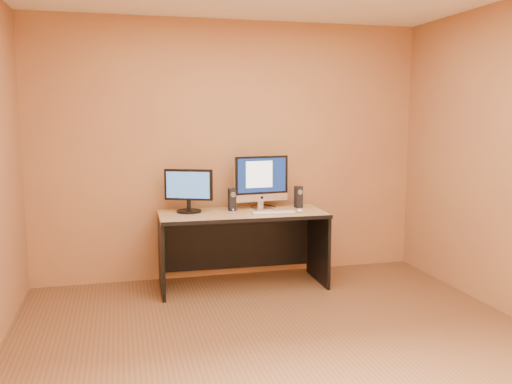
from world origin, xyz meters
The scene contains 11 objects.
floor centered at (0.00, 0.00, 0.00)m, with size 4.00×4.00×0.00m, color brown.
walls centered at (0.00, 0.00, 1.30)m, with size 4.00×4.00×2.60m, color #9E723F, non-canonical shape.
desk centered at (0.02, 1.58, 0.37)m, with size 1.58×0.69×0.73m, color tan, non-canonical shape.
imac centered at (0.25, 1.72, 1.00)m, with size 0.56×0.21×0.54m, color #BBBABF, non-canonical shape.
second_monitor centered at (-0.48, 1.71, 0.94)m, with size 0.48×0.24×0.42m, color black, non-canonical shape.
speaker_left centered at (-0.06, 1.69, 0.84)m, with size 0.07×0.07×0.22m, color black, non-canonical shape.
speaker_right centered at (0.62, 1.70, 0.84)m, with size 0.07×0.07×0.22m, color black, non-canonical shape.
keyboard centered at (0.29, 1.43, 0.74)m, with size 0.43×0.11×0.02m, color silver.
mouse centered at (0.55, 1.44, 0.75)m, with size 0.06×0.10×0.04m, color white.
cable_a centered at (0.37, 1.88, 0.74)m, with size 0.01×0.01×0.22m, color black.
cable_b centered at (0.20, 1.88, 0.74)m, with size 0.01×0.01×0.18m, color black.
Camera 1 is at (-1.11, -3.42, 1.66)m, focal length 38.00 mm.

